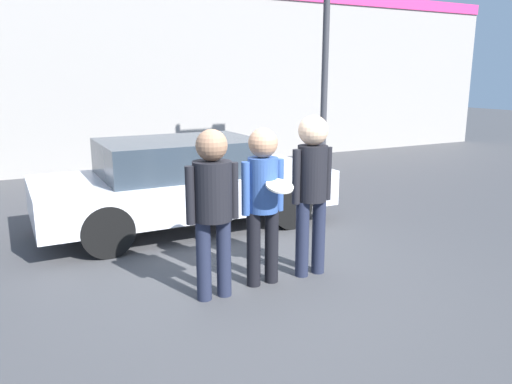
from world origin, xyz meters
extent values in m
plane|color=#3F3F42|center=(0.00, 0.00, 0.00)|extent=(56.00, 56.00, 0.00)
cube|color=gray|center=(0.00, 7.53, 2.24)|extent=(24.00, 0.18, 4.47)
cylinder|color=#1E2338|center=(-0.68, -0.14, 0.41)|extent=(0.15, 0.15, 0.83)
cylinder|color=#1E2338|center=(-0.46, -0.14, 0.41)|extent=(0.15, 0.15, 0.83)
cylinder|color=black|center=(-0.57, -0.14, 1.12)|extent=(0.39, 0.39, 0.59)
cylinder|color=black|center=(-0.80, -0.14, 1.10)|extent=(0.09, 0.09, 0.57)
cylinder|color=black|center=(-0.34, -0.14, 1.10)|extent=(0.09, 0.09, 0.57)
sphere|color=#8C664C|center=(-0.57, -0.14, 1.57)|extent=(0.31, 0.31, 0.31)
cylinder|color=black|center=(-0.07, -0.06, 0.41)|extent=(0.15, 0.15, 0.82)
cylinder|color=black|center=(0.15, -0.06, 0.41)|extent=(0.15, 0.15, 0.82)
cylinder|color=#2D4C8C|center=(0.04, -0.06, 1.11)|extent=(0.32, 0.32, 0.58)
cylinder|color=#2D4C8C|center=(-0.17, -0.06, 1.08)|extent=(0.09, 0.09, 0.56)
cylinder|color=#2D4C8C|center=(0.24, -0.06, 1.08)|extent=(0.09, 0.09, 0.56)
sphere|color=tan|center=(0.04, -0.06, 1.55)|extent=(0.31, 0.31, 0.31)
cylinder|color=silver|center=(0.10, -0.30, 1.14)|extent=(0.29, 0.28, 0.11)
cylinder|color=#1E2338|center=(0.53, -0.07, 0.43)|extent=(0.15, 0.15, 0.87)
cylinder|color=#1E2338|center=(0.75, -0.07, 0.43)|extent=(0.15, 0.15, 0.87)
cylinder|color=black|center=(0.64, -0.07, 1.18)|extent=(0.33, 0.33, 0.62)
cylinder|color=black|center=(0.44, -0.07, 1.16)|extent=(0.09, 0.09, 0.60)
cylinder|color=black|center=(0.84, -0.07, 1.16)|extent=(0.09, 0.09, 0.60)
sphere|color=#DBB28E|center=(0.64, -0.07, 1.65)|extent=(0.33, 0.33, 0.33)
cube|color=silver|center=(0.03, 2.38, 0.55)|extent=(4.28, 1.83, 0.53)
cube|color=#28333D|center=(-0.06, 2.38, 1.07)|extent=(2.23, 1.58, 0.50)
cylinder|color=black|center=(1.36, 3.20, 0.33)|extent=(0.67, 0.22, 0.67)
cylinder|color=black|center=(1.36, 1.57, 0.33)|extent=(0.67, 0.22, 0.67)
cylinder|color=black|center=(-1.30, 3.20, 0.33)|extent=(0.67, 0.22, 0.67)
cylinder|color=black|center=(-1.30, 1.57, 0.33)|extent=(0.67, 0.22, 0.67)
cylinder|color=#38383D|center=(3.00, 3.11, 2.52)|extent=(0.12, 0.12, 5.05)
camera|label=1|loc=(-2.37, -4.56, 2.22)|focal=35.00mm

